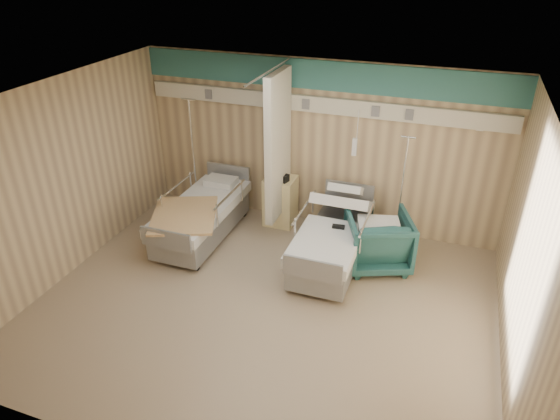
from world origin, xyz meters
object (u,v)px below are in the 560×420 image
object	(u,v)px
bed_right	(332,245)
bedside_cabinet	(280,201)
visitor_armchair	(378,241)
bed_left	(202,221)
iv_stand_right	(397,223)
iv_stand_left	(196,191)

from	to	relation	value
bed_right	bedside_cabinet	bearing A→B (deg)	141.95
bedside_cabinet	visitor_armchair	bearing A→B (deg)	-21.81
bed_left	iv_stand_right	xyz separation A→B (m)	(3.05, 0.90, 0.06)
bed_right	iv_stand_right	size ratio (longest dim) A/B	1.17
visitor_armchair	iv_stand_right	bearing A→B (deg)	-127.58
bedside_cabinet	iv_stand_left	bearing A→B (deg)	-173.76
bed_right	iv_stand_left	bearing A→B (deg)	164.71
bed_left	iv_stand_right	size ratio (longest dim) A/B	1.17
iv_stand_right	bedside_cabinet	bearing A→B (deg)	179.89
iv_stand_left	iv_stand_right	bearing A→B (deg)	2.66
bed_left	bedside_cabinet	bearing A→B (deg)	40.60
iv_stand_right	visitor_armchair	bearing A→B (deg)	-105.26
visitor_armchair	bed_right	bearing A→B (deg)	-6.86
bed_left	visitor_armchair	size ratio (longest dim) A/B	2.32
bedside_cabinet	iv_stand_right	distance (m)	2.00
bed_right	iv_stand_left	distance (m)	2.78
visitor_armchair	iv_stand_left	size ratio (longest dim) A/B	0.44
bed_right	visitor_armchair	size ratio (longest dim) A/B	2.32
bed_right	visitor_armchair	bearing A→B (deg)	15.46
bedside_cabinet	bed_right	bearing A→B (deg)	-38.05
iv_stand_right	iv_stand_left	size ratio (longest dim) A/B	0.87
bed_left	iv_stand_right	bearing A→B (deg)	16.40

